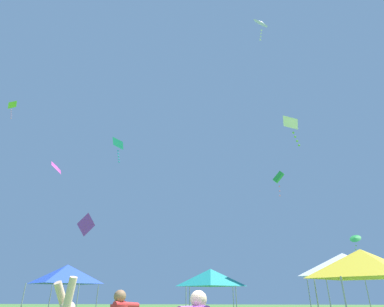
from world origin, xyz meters
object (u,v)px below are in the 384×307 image
canopy_tent_teal (211,277)px  canopy_tent_white (344,264)px  kite_green_box (279,178)px  kite_white_delta (261,23)px  canopy_tent_yellow (363,263)px  kite_purple_diamond (86,225)px  canopy_tent_blue (66,274)px  kite_white_diamond (291,124)px  kite_magenta_diamond (57,167)px  kite_lime_diamond (12,106)px  kite_green_delta (355,239)px  kite_cyan_diamond (118,145)px

canopy_tent_teal → canopy_tent_white: bearing=-12.6°
kite_green_box → kite_white_delta: (-1.84, -8.78, 12.59)m
canopy_tent_yellow → canopy_tent_teal: size_ratio=1.04×
canopy_tent_yellow → kite_purple_diamond: bearing=137.9°
canopy_tent_blue → kite_white_diamond: 18.12m
canopy_tent_blue → kite_magenta_diamond: (-7.94, 11.13, 10.96)m
canopy_tent_yellow → kite_green_box: kite_green_box is taller
kite_lime_diamond → canopy_tent_yellow: bearing=-21.2°
kite_white_delta → kite_purple_diamond: bearing=163.9°
canopy_tent_white → canopy_tent_yellow: (-1.57, -5.61, -0.43)m
kite_magenta_diamond → canopy_tent_white: bearing=-26.0°
kite_white_delta → kite_lime_diamond: size_ratio=2.22×
kite_lime_diamond → canopy_tent_teal: bearing=-3.8°
kite_green_delta → kite_lime_diamond: bearing=-154.3°
kite_cyan_diamond → kite_lime_diamond: 14.20m
kite_cyan_diamond → kite_white_delta: bearing=-34.4°
kite_cyan_diamond → kite_white_delta: kite_white_delta is taller
kite_green_box → kite_magenta_diamond: size_ratio=2.13×
canopy_tent_blue → kite_white_diamond: kite_white_diamond is taller
kite_white_delta → canopy_tent_blue: bearing=-161.0°
canopy_tent_teal → kite_lime_diamond: size_ratio=2.13×
kite_cyan_diamond → kite_white_diamond: (17.45, -12.39, -4.94)m
canopy_tent_blue → kite_magenta_diamond: 17.52m
canopy_tent_teal → kite_green_box: 17.09m
kite_green_box → kite_green_delta: bearing=28.1°
kite_green_delta → canopy_tent_teal: bearing=-134.1°
kite_lime_diamond → kite_magenta_diamond: bearing=89.2°
kite_white_diamond → kite_lime_diamond: (-22.20, -0.70, 2.13)m
kite_green_box → kite_cyan_diamond: kite_cyan_diamond is taller
kite_white_diamond → kite_magenta_diamond: size_ratio=1.91×
canopy_tent_blue → kite_green_delta: size_ratio=1.34×
canopy_tent_white → kite_magenta_diamond: size_ratio=2.85×
canopy_tent_blue → kite_purple_diamond: 10.81m
kite_white_diamond → canopy_tent_white: bearing=-80.2°
kite_green_delta → kite_lime_diamond: (-31.44, -15.10, 8.45)m
canopy_tent_white → canopy_tent_teal: 7.15m
kite_green_box → kite_white_delta: 15.46m
canopy_tent_blue → kite_lime_diamond: size_ratio=2.22×
canopy_tent_yellow → kite_lime_diamond: (-21.19, 8.21, 12.95)m
kite_purple_diamond → kite_green_box: (18.19, 4.05, 5.49)m
canopy_tent_white → canopy_tent_blue: (-14.71, -0.10, -0.42)m
canopy_tent_yellow → kite_green_delta: (10.24, 23.31, 4.50)m
kite_lime_diamond → kite_green_delta: bearing=25.7°
kite_green_delta → kite_purple_diamond: 27.93m
kite_purple_diamond → kite_lime_diamond: size_ratio=0.98×
canopy_tent_white → kite_white_delta: (-1.57, 4.42, 22.24)m
kite_cyan_diamond → kite_white_delta: 21.10m
canopy_tent_teal → kite_magenta_diamond: size_ratio=2.37×
kite_green_delta → kite_white_delta: size_ratio=0.75×
canopy_tent_teal → kite_green_box: bearing=58.2°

